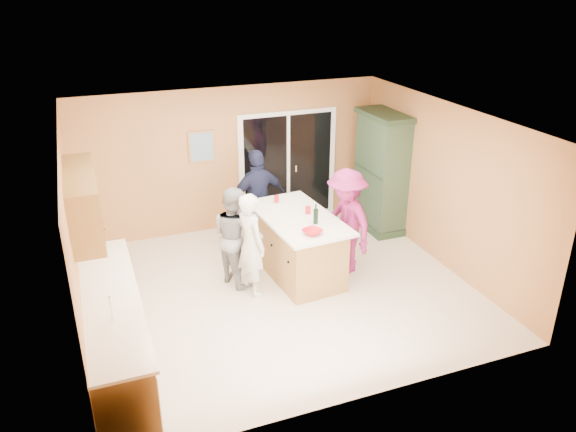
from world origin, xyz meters
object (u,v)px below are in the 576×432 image
object	(u,v)px
green_hutch	(381,173)
woman_magenta	(346,222)
woman_navy	(258,200)
woman_white	(251,244)
kitchen_island	(298,247)
woman_grey	(235,236)

from	to	relation	value
green_hutch	woman_magenta	bearing A→B (deg)	-136.11
woman_navy	woman_magenta	size ratio (longest dim) A/B	1.03
woman_white	woman_navy	world-z (taller)	woman_navy
kitchen_island	woman_navy	size ratio (longest dim) A/B	1.13
woman_white	woman_grey	xyz separation A→B (m)	(-0.13, 0.40, -0.02)
kitchen_island	woman_navy	xyz separation A→B (m)	(-0.26, 1.15, 0.40)
woman_white	woman_magenta	world-z (taller)	woman_magenta
woman_navy	woman_white	bearing A→B (deg)	59.42
woman_navy	green_hutch	bearing A→B (deg)	171.03
woman_white	woman_navy	xyz separation A→B (m)	(0.58, 1.41, 0.08)
woman_magenta	woman_white	bearing A→B (deg)	-95.64
kitchen_island	green_hutch	xyz separation A→B (m)	(2.07, 1.12, 0.59)
woman_grey	kitchen_island	bearing A→B (deg)	-118.13
kitchen_island	woman_grey	xyz separation A→B (m)	(-0.96, 0.14, 0.30)
woman_grey	woman_magenta	world-z (taller)	woman_magenta
woman_white	kitchen_island	bearing A→B (deg)	-86.71
kitchen_island	green_hutch	distance (m)	2.43
woman_grey	woman_navy	distance (m)	1.24
kitchen_island	woman_white	size ratio (longest dim) A/B	1.25
kitchen_island	woman_magenta	bearing A→B (deg)	-16.14
woman_grey	woman_navy	size ratio (longest dim) A/B	0.88
woman_white	green_hutch	bearing A→B (deg)	-78.89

